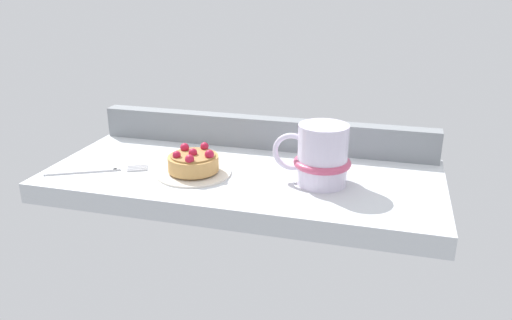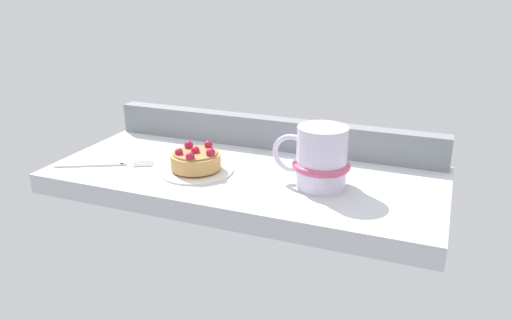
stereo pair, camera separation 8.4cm
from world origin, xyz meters
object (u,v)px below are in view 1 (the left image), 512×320
(dessert_plate, at_px, (194,172))
(dessert_fork, at_px, (98,170))
(raspberry_tart, at_px, (193,162))
(coffee_mug, at_px, (321,156))

(dessert_plate, bearing_deg, dessert_fork, -167.93)
(dessert_plate, distance_m, raspberry_tart, 0.02)
(raspberry_tart, relative_size, dessert_fork, 0.53)
(dessert_fork, bearing_deg, dessert_plate, 12.07)
(raspberry_tart, height_order, dessert_fork, raspberry_tart)
(dessert_fork, bearing_deg, raspberry_tart, 12.03)
(dessert_plate, height_order, raspberry_tart, raspberry_tart)
(dessert_plate, height_order, coffee_mug, coffee_mug)
(dessert_plate, distance_m, dessert_fork, 0.17)
(dessert_plate, height_order, dessert_fork, dessert_plate)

